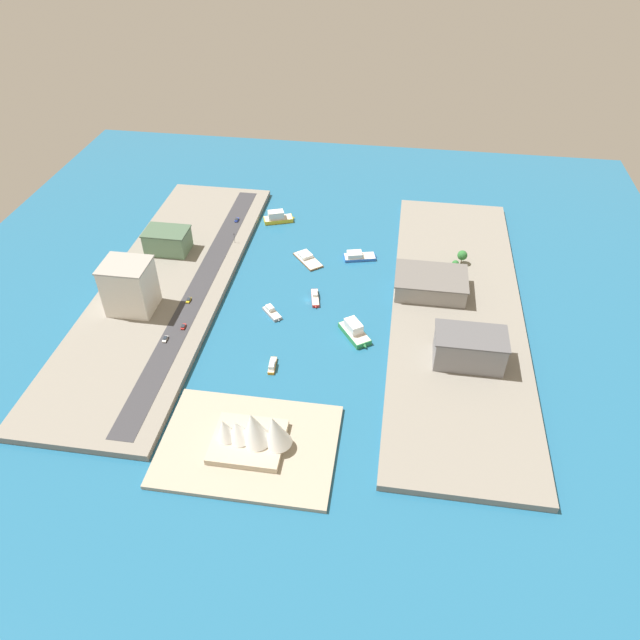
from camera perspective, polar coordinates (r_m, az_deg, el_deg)
ground_plane at (r=332.79m, az=-1.19°, el=1.97°), size 440.00×440.00×0.00m
quay_west at (r=330.59m, az=13.08°, el=0.88°), size 70.00×240.00×3.55m
quay_east at (r=352.76m, az=-14.59°, el=3.34°), size 70.00×240.00×3.55m
peninsula_point at (r=259.26m, az=-6.93°, el=-11.95°), size 75.08×54.33×2.00m
road_strip at (r=344.82m, az=-11.50°, el=3.34°), size 12.41×228.00×0.15m
catamaran_blue at (r=366.71m, az=3.70°, el=6.19°), size 21.15×12.63×4.65m
ferry_green_doubledeck at (r=307.48m, az=3.35°, el=-1.07°), size 19.01×21.97×8.11m
barge_flat_brown at (r=365.31m, az=-1.28°, el=6.00°), size 21.14×23.02×3.24m
tugboat_red at (r=332.42m, az=-0.48°, el=2.20°), size 6.99×16.98×3.44m
water_taxi_orange at (r=291.26m, az=-4.64°, el=-4.36°), size 3.95×12.78×3.61m
yacht_sleek_gray at (r=322.77m, az=-4.70°, el=0.77°), size 12.66×13.40×4.21m
ferry_yellow_fast at (r=405.43m, az=-4.12°, el=9.87°), size 21.71×14.33×7.68m
warehouse_low_gray at (r=292.71m, az=14.25°, el=-2.65°), size 34.42×20.42×16.67m
terminal_long_green at (r=376.12m, az=-14.54°, el=7.45°), size 26.47×18.41×14.26m
hotel_broad_white at (r=328.66m, az=-17.95°, el=3.11°), size 24.71×21.55×28.45m
carpark_squat_concrete at (r=335.83m, az=10.65°, el=3.51°), size 40.18×28.41×10.82m
hatchback_blue at (r=402.50m, az=-8.06°, el=9.59°), size 2.04×5.03×1.67m
pickup_red at (r=315.72m, az=-13.09°, el=-0.62°), size 2.03×4.42×1.48m
van_white at (r=310.25m, az=-14.75°, el=-1.78°), size 2.14×4.91×1.54m
taxi_yellow_cab at (r=333.27m, az=-12.60°, el=1.90°), size 1.88×4.67×1.49m
traffic_light_waterfront at (r=377.68m, az=-8.31°, el=8.00°), size 0.36×0.36×6.50m
opera_landmark at (r=252.06m, az=-6.52°, el=-10.80°), size 34.49×26.63×19.86m
park_tree_cluster at (r=361.57m, az=13.45°, el=5.91°), size 9.22×13.23×8.60m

